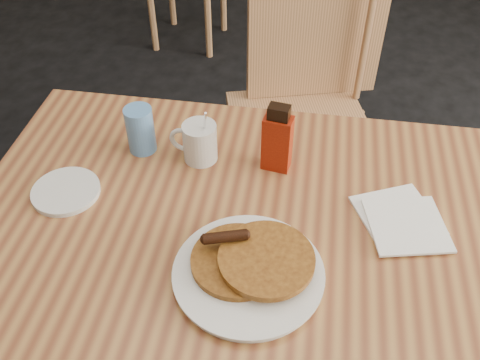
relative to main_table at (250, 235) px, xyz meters
The scene contains 8 objects.
main_table is the anchor object (origin of this frame).
chair_main_far 0.78m from the main_table, 88.02° to the left, with size 0.59×0.60×1.02m.
pancake_plate 0.15m from the main_table, 77.91° to the right, with size 0.30×0.30×0.07m.
coffee_mug 0.26m from the main_table, 132.79° to the left, with size 0.12×0.08×0.15m.
syrup_bottle 0.23m from the main_table, 84.07° to the left, with size 0.07×0.05×0.18m.
napkin_stack 0.33m from the main_table, 13.75° to the left, with size 0.23×0.24×0.01m.
blue_tumbler 0.38m from the main_table, 150.16° to the left, with size 0.07×0.07×0.12m, color #5589C8.
side_saucer 0.43m from the main_table, behind, with size 0.15×0.15×0.01m, color silver.
Camera 1 is at (0.14, -0.77, 1.61)m, focal length 40.00 mm.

